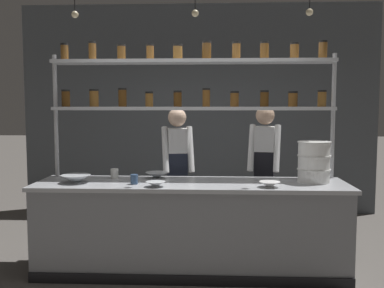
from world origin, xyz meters
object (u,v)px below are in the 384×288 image
object	(u,v)px
serving_cup_front	(134,179)
chef_left	(177,169)
prep_bowl_center_back	(156,184)
prep_bowl_near_right	(76,179)
chef_center	(264,168)
serving_cup_by_board	(115,174)
prep_bowl_near_left	(157,175)
spice_shelf_unit	(193,89)
container_stack	(314,162)
prep_bowl_center_front	(270,185)

from	to	relation	value
serving_cup_front	chef_left	bearing A→B (deg)	64.65
prep_bowl_center_back	prep_bowl_near_right	xyz separation A→B (m)	(-0.82, 0.18, 0.01)
chef_center	prep_bowl_center_back	xyz separation A→B (m)	(-1.14, -0.94, -0.03)
prep_bowl_near_right	serving_cup_by_board	xyz separation A→B (m)	(0.33, 0.27, 0.01)
prep_bowl_center_back	serving_cup_front	world-z (taller)	serving_cup_front
chef_left	prep_bowl_near_right	bearing A→B (deg)	-154.94
prep_bowl_near_left	prep_bowl_near_right	distance (m)	0.83
spice_shelf_unit	prep_bowl_center_back	distance (m)	1.15
prep_bowl_center_back	serving_cup_by_board	world-z (taller)	serving_cup_by_board
spice_shelf_unit	prep_bowl_near_left	bearing A→B (deg)	-163.09
spice_shelf_unit	prep_bowl_center_back	world-z (taller)	spice_shelf_unit
prep_bowl_near_left	prep_bowl_center_back	size ratio (longest dim) A/B	1.30
prep_bowl_center_back	prep_bowl_near_left	bearing A→B (deg)	95.83
chef_left	serving_cup_front	xyz separation A→B (m)	(-0.36, -0.77, 0.01)
container_stack	serving_cup_by_board	size ratio (longest dim) A/B	3.95
spice_shelf_unit	prep_bowl_center_front	bearing A→B (deg)	-36.67
prep_bowl_near_left	serving_cup_by_board	world-z (taller)	serving_cup_by_board
prep_bowl_center_back	prep_bowl_near_right	size ratio (longest dim) A/B	0.64
prep_bowl_center_front	prep_bowl_center_back	world-z (taller)	prep_bowl_center_front
spice_shelf_unit	container_stack	world-z (taller)	spice_shelf_unit
serving_cup_by_board	prep_bowl_near_left	bearing A→B (deg)	3.56
spice_shelf_unit	chef_center	world-z (taller)	spice_shelf_unit
chef_left	prep_bowl_center_back	bearing A→B (deg)	-110.65
chef_left	container_stack	bearing A→B (deg)	-34.35
chef_left	prep_bowl_near_left	distance (m)	0.47
chef_left	serving_cup_front	size ratio (longest dim) A/B	17.25
spice_shelf_unit	serving_cup_by_board	xyz separation A→B (m)	(-0.82, -0.14, -0.90)
prep_bowl_near_right	serving_cup_by_board	distance (m)	0.43
prep_bowl_near_right	container_stack	bearing A→B (deg)	3.57
spice_shelf_unit	prep_bowl_near_right	distance (m)	1.53
serving_cup_by_board	serving_cup_front	bearing A→B (deg)	-49.51
chef_center	prep_bowl_center_front	xyz separation A→B (m)	(-0.06, -0.90, -0.03)
serving_cup_by_board	spice_shelf_unit	bearing A→B (deg)	9.80
prep_bowl_near_left	prep_bowl_center_front	world-z (taller)	prep_bowl_near_left
chef_left	container_stack	world-z (taller)	chef_left
chef_left	serving_cup_front	bearing A→B (deg)	-127.54
spice_shelf_unit	chef_center	distance (m)	1.26
chef_left	prep_bowl_center_back	world-z (taller)	chef_left
chef_center	prep_bowl_center_front	bearing A→B (deg)	-80.78
spice_shelf_unit	chef_left	size ratio (longest dim) A/B	1.82
prep_bowl_center_front	serving_cup_by_board	world-z (taller)	serving_cup_by_board
chef_center	prep_bowl_near_right	world-z (taller)	chef_center
chef_center	serving_cup_by_board	distance (m)	1.71
chef_center	serving_cup_by_board	bearing A→B (deg)	-150.42
chef_left	serving_cup_front	distance (m)	0.85
container_stack	prep_bowl_center_front	xyz separation A→B (m)	(-0.48, -0.29, -0.18)
spice_shelf_unit	chef_center	size ratio (longest dim) A/B	1.79
chef_left	prep_bowl_center_front	size ratio (longest dim) A/B	8.31
serving_cup_by_board	prep_bowl_center_front	bearing A→B (deg)	-14.83
prep_bowl_center_front	serving_cup_by_board	xyz separation A→B (m)	(-1.58, 0.42, 0.03)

